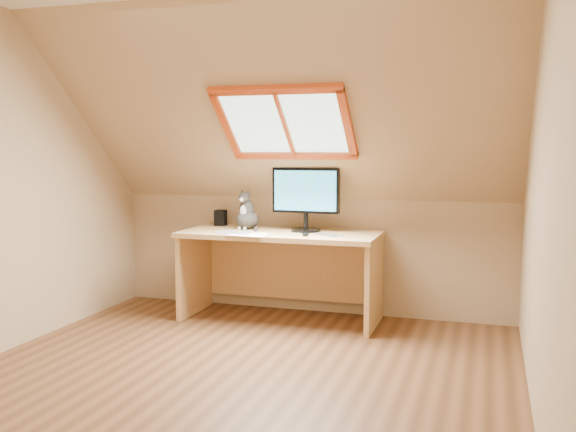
% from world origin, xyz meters
% --- Properties ---
extents(ground, '(3.50, 3.50, 0.00)m').
position_xyz_m(ground, '(0.00, 0.00, 0.00)').
color(ground, brown).
rests_on(ground, ground).
extents(room_shell, '(3.52, 3.52, 2.41)m').
position_xyz_m(room_shell, '(0.00, -0.09, 1.43)').
color(room_shell, tan).
rests_on(room_shell, ground).
extents(desk, '(1.63, 0.71, 0.75)m').
position_xyz_m(desk, '(-0.15, 1.45, 0.52)').
color(desk, '#E3AC6C').
rests_on(desk, ground).
extents(monitor, '(0.57, 0.24, 0.53)m').
position_xyz_m(monitor, '(0.05, 1.45, 1.05)').
color(monitor, black).
rests_on(monitor, desk).
extents(cat, '(0.23, 0.26, 0.35)m').
position_xyz_m(cat, '(-0.48, 1.46, 0.87)').
color(cat, '#3F3B38').
rests_on(cat, desk).
extents(desk_speaker, '(0.11, 0.11, 0.14)m').
position_xyz_m(desk_speaker, '(-0.80, 1.63, 0.81)').
color(desk_speaker, black).
rests_on(desk_speaker, desk).
extents(graphics_tablet, '(0.28, 0.21, 0.01)m').
position_xyz_m(graphics_tablet, '(-0.48, 1.18, 0.75)').
color(graphics_tablet, '#B2B2B7').
rests_on(graphics_tablet, desk).
extents(mouse, '(0.08, 0.11, 0.03)m').
position_xyz_m(mouse, '(0.12, 1.19, 0.76)').
color(mouse, black).
rests_on(mouse, desk).
extents(papers, '(0.33, 0.27, 0.00)m').
position_xyz_m(papers, '(-0.29, 1.12, 0.75)').
color(papers, white).
rests_on(papers, desk).
extents(cables, '(0.51, 0.26, 0.01)m').
position_xyz_m(cables, '(0.18, 1.26, 0.75)').
color(cables, silver).
rests_on(cables, desk).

